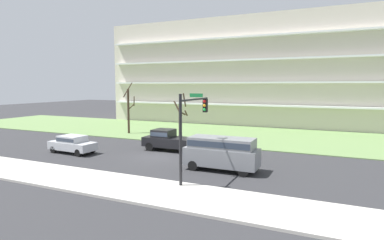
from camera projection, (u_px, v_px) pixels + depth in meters
The scene contains 10 objects.
ground at pixel (158, 156), 26.89m from camera, with size 160.00×160.00×0.00m, color #2D2D30.
sidewalk_curb_near at pixel (92, 181), 19.63m from camera, with size 80.00×4.00×0.15m, color #BCB7AD.
grass_lawn_strip at pixel (215, 133), 39.56m from camera, with size 80.00×16.00×0.08m, color #66844C.
apartment_building at pixel (244, 73), 51.01m from camera, with size 42.76×12.17×16.01m.
tree_far_left at pixel (129, 109), 39.09m from camera, with size 1.92×1.28×6.36m.
tree_left at pixel (181, 118), 35.35m from camera, with size 1.62×1.60×5.17m.
van_gray_near_left at pixel (222, 151), 22.30m from camera, with size 5.20×2.00×2.36m.
pickup_black_center_left at pixel (170, 140), 29.10m from camera, with size 5.42×2.06×1.95m.
sedan_silver_center_right at pixel (72, 143), 28.08m from camera, with size 4.50×2.06×1.57m.
traffic_signal_mast at pixel (191, 122), 19.59m from camera, with size 0.90×4.22×5.53m.
Camera 1 is at (13.53, -22.84, 6.02)m, focal length 29.56 mm.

